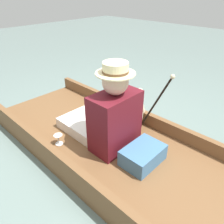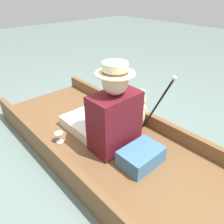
{
  "view_description": "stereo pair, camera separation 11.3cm",
  "coord_description": "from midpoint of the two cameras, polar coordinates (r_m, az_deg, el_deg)",
  "views": [
    {
      "loc": [
        -1.2,
        -1.28,
        1.46
      ],
      "look_at": [
        0.0,
        -0.12,
        0.49
      ],
      "focal_mm": 35.0,
      "sensor_mm": 36.0,
      "label": 1
    },
    {
      "loc": [
        -1.12,
        -1.36,
        1.46
      ],
      "look_at": [
        0.0,
        -0.12,
        0.49
      ],
      "focal_mm": 35.0,
      "sensor_mm": 36.0,
      "label": 2
    }
  ],
  "objects": [
    {
      "name": "walking_cane",
      "position": [
        2.12,
        14.06,
        3.14
      ],
      "size": [
        0.04,
        0.32,
        0.67
      ],
      "color": "black",
      "rests_on": "punt_boat"
    },
    {
      "name": "wine_glass",
      "position": [
        2.16,
        -12.19,
        -6.02
      ],
      "size": [
        0.08,
        0.08,
        0.1
      ],
      "color": "silver",
      "rests_on": "punt_boat"
    },
    {
      "name": "ground_plane",
      "position": [
        2.29,
        -0.71,
        -9.53
      ],
      "size": [
        16.0,
        16.0,
        0.0
      ],
      "primitive_type": "plane",
      "color": "slate"
    },
    {
      "name": "seated_person",
      "position": [
        2.0,
        0.63,
        -1.15
      ],
      "size": [
        0.45,
        0.83,
        0.82
      ],
      "rotation": [
        0.0,
        0.0,
        0.2
      ],
      "color": "white",
      "rests_on": "punt_boat"
    },
    {
      "name": "seat_cushion",
      "position": [
        1.91,
        9.32,
        -11.42
      ],
      "size": [
        0.37,
        0.26,
        0.15
      ],
      "color": "teal",
      "rests_on": "punt_boat"
    },
    {
      "name": "punt_boat",
      "position": [
        2.24,
        -0.72,
        -7.93
      ],
      "size": [
        1.1,
        2.64,
        0.27
      ],
      "color": "brown",
      "rests_on": "ground_plane"
    },
    {
      "name": "teddy_bear",
      "position": [
        2.27,
        7.97,
        0.23
      ],
      "size": [
        0.31,
        0.18,
        0.44
      ],
      "color": "beige",
      "rests_on": "punt_boat"
    }
  ]
}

